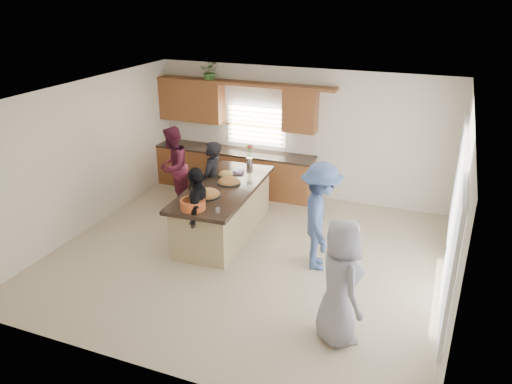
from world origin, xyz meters
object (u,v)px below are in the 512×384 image
at_px(woman_right_front, 340,282).
at_px(woman_left_mid, 173,167).
at_px(salad_bowl, 193,204).
at_px(woman_left_front, 198,213).
at_px(island, 224,211).
at_px(woman_right_back, 320,217).
at_px(woman_left_back, 212,182).

bearing_deg(woman_right_front, woman_left_mid, 17.10).
bearing_deg(salad_bowl, woman_left_front, 91.33).
relative_size(island, woman_right_back, 1.52).
relative_size(salad_bowl, woman_left_front, 0.26).
relative_size(island, woman_right_front, 1.60).
relative_size(woman_left_back, woman_right_back, 0.90).
relative_size(island, woman_left_mid, 1.62).
relative_size(salad_bowl, woman_right_front, 0.24).
bearing_deg(woman_left_back, woman_right_front, 46.45).
xyz_separation_m(island, woman_left_back, (-0.43, 0.42, 0.36)).
xyz_separation_m(woman_left_mid, woman_right_front, (4.22, -3.03, 0.01)).
xyz_separation_m(woman_left_front, woman_right_front, (2.72, -1.30, 0.05)).
distance_m(island, woman_right_back, 2.08).
height_order(salad_bowl, woman_left_mid, woman_left_mid).
bearing_deg(woman_left_mid, island, 51.13).
relative_size(woman_left_mid, woman_left_front, 1.05).
height_order(salad_bowl, woman_right_back, woman_right_back).
bearing_deg(island, woman_right_front, -42.83).
distance_m(island, woman_left_mid, 1.78).
height_order(woman_left_mid, woman_right_front, woman_right_front).
bearing_deg(woman_left_front, island, 161.27).
bearing_deg(salad_bowl, woman_left_back, 104.86).
bearing_deg(woman_left_front, woman_right_front, 48.16).
height_order(island, woman_right_front, woman_right_front).
bearing_deg(woman_left_mid, woman_right_front, 43.37).
relative_size(woman_left_back, woman_left_front, 1.01).
distance_m(woman_left_back, woman_right_back, 2.58).
distance_m(salad_bowl, woman_left_front, 0.28).
xyz_separation_m(woman_right_back, woman_right_front, (0.71, -1.71, -0.04)).
relative_size(salad_bowl, woman_left_back, 0.25).
bearing_deg(island, woman_left_mid, 148.79).
distance_m(island, woman_left_front, 0.98).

